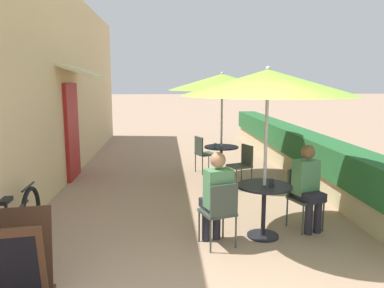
% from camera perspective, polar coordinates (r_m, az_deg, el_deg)
% --- Properties ---
extents(cafe_facade_wall, '(0.98, 11.99, 4.20)m').
position_cam_1_polar(cafe_facade_wall, '(9.07, -18.38, 8.74)').
color(cafe_facade_wall, '#D6B784').
rests_on(cafe_facade_wall, ground_plane).
extents(planter_hedge, '(0.60, 10.99, 1.01)m').
position_cam_1_polar(planter_hedge, '(9.48, 14.96, -0.51)').
color(planter_hedge, tan).
rests_on(planter_hedge, ground_plane).
extents(patio_table_near, '(0.75, 0.75, 0.74)m').
position_cam_1_polar(patio_table_near, '(5.29, 10.90, -8.40)').
color(patio_table_near, black).
rests_on(patio_table_near, ground_plane).
extents(patio_umbrella_near, '(2.29, 2.29, 2.34)m').
position_cam_1_polar(patio_umbrella_near, '(5.04, 11.48, 9.15)').
color(patio_umbrella_near, '#B7B7BC').
rests_on(patio_umbrella_near, ground_plane).
extents(cafe_chair_near_left, '(0.51, 0.51, 0.87)m').
position_cam_1_polar(cafe_chair_near_left, '(5.76, 16.47, -7.23)').
color(cafe_chair_near_left, '#384238').
rests_on(cafe_chair_near_left, ground_plane).
extents(seated_patron_near_left, '(0.43, 0.48, 1.25)m').
position_cam_1_polar(seated_patron_near_left, '(5.63, 17.26, -5.85)').
color(seated_patron_near_left, '#23232D').
rests_on(seated_patron_near_left, ground_plane).
extents(cafe_chair_near_right, '(0.51, 0.51, 0.87)m').
position_cam_1_polar(cafe_chair_near_right, '(4.89, 4.29, -9.88)').
color(cafe_chair_near_right, '#384238').
rests_on(cafe_chair_near_right, ground_plane).
extents(seated_patron_near_right, '(0.43, 0.48, 1.25)m').
position_cam_1_polar(seated_patron_near_right, '(4.93, 3.73, -7.62)').
color(seated_patron_near_right, '#23232D').
rests_on(seated_patron_near_right, ground_plane).
extents(coffee_cup_near, '(0.07, 0.07, 0.09)m').
position_cam_1_polar(coffee_cup_near, '(5.23, 12.04, -5.68)').
color(coffee_cup_near, '#232328').
rests_on(coffee_cup_near, patio_table_near).
extents(patio_table_mid, '(0.75, 0.75, 0.74)m').
position_cam_1_polar(patio_table_mid, '(8.18, 4.47, -1.86)').
color(patio_table_mid, black).
rests_on(patio_table_mid, ground_plane).
extents(patio_umbrella_mid, '(2.29, 2.29, 2.34)m').
position_cam_1_polar(patio_umbrella_mid, '(8.02, 4.62, 9.39)').
color(patio_umbrella_mid, '#B7B7BC').
rests_on(patio_umbrella_mid, ground_plane).
extents(cafe_chair_mid_left, '(0.52, 0.52, 0.87)m').
position_cam_1_polar(cafe_chair_mid_left, '(8.76, 1.67, -1.14)').
color(cafe_chair_mid_left, '#384238').
rests_on(cafe_chair_mid_left, ground_plane).
extents(cafe_chair_mid_right, '(0.52, 0.52, 0.87)m').
position_cam_1_polar(cafe_chair_mid_right, '(7.64, 7.70, -2.82)').
color(cafe_chair_mid_right, '#384238').
rests_on(cafe_chair_mid_right, ground_plane).
extents(coffee_cup_mid, '(0.07, 0.07, 0.09)m').
position_cam_1_polar(coffee_cup_mid, '(8.02, 3.57, -0.20)').
color(coffee_cup_mid, teal).
rests_on(coffee_cup_mid, patio_table_mid).
extents(bicycle_leaning, '(0.11, 1.75, 0.80)m').
position_cam_1_polar(bicycle_leaning, '(5.26, -25.11, -11.09)').
color(bicycle_leaning, black).
rests_on(bicycle_leaning, ground_plane).
extents(menu_board, '(0.73, 0.72, 0.88)m').
position_cam_1_polar(menu_board, '(4.13, -25.47, -15.81)').
color(menu_board, '#422819').
rests_on(menu_board, ground_plane).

